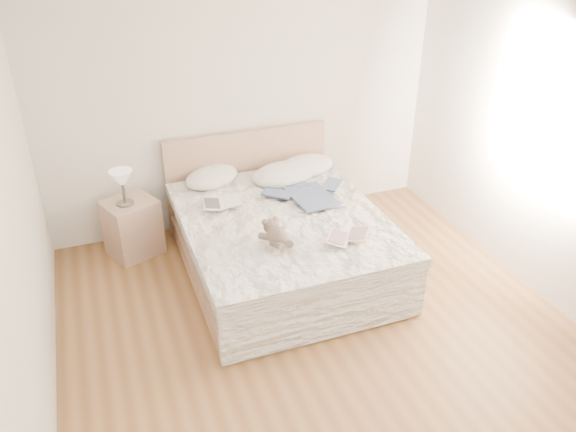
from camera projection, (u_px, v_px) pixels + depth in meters
The scene contains 14 objects.
floor at pixel (332, 349), 4.32m from camera, with size 4.00×4.50×0.00m, color brown.
wall_back at pixel (243, 95), 5.50m from camera, with size 4.00×0.02×2.70m, color silver.
wall_left at pixel (7, 252), 3.05m from camera, with size 0.02×4.50×2.70m, color silver.
window at pixel (551, 126), 4.46m from camera, with size 0.02×1.30×1.10m, color white.
bed at pixel (280, 239), 5.15m from camera, with size 1.72×2.14×1.00m.
nightstand at pixel (133, 227), 5.38m from camera, with size 0.45×0.40×0.56m, color tan.
table_lamp at pixel (122, 181), 5.09m from camera, with size 0.27×0.27×0.34m.
pillow_left at pixel (212, 177), 5.53m from camera, with size 0.58×0.40×0.17m, color white.
pillow_middle at pixel (284, 174), 5.59m from camera, with size 0.67×0.47×0.20m, color white.
pillow_right at pixel (306, 166), 5.76m from camera, with size 0.61×0.43×0.18m, color white.
blouse at pixel (312, 196), 5.19m from camera, with size 0.55×0.59×0.02m, color #364466, non-canonical shape.
photo_book at pixel (222, 203), 5.07m from camera, with size 0.35×0.24×0.03m, color white.
childrens_book at pixel (348, 237), 4.57m from camera, with size 0.36×0.24×0.02m, color #FCE8C7.
teddy_bear at pixel (278, 242), 4.45m from camera, with size 0.21×0.30×0.16m, color #67574C, non-canonical shape.
Camera 1 is at (-1.46, -2.94, 3.02)m, focal length 35.00 mm.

